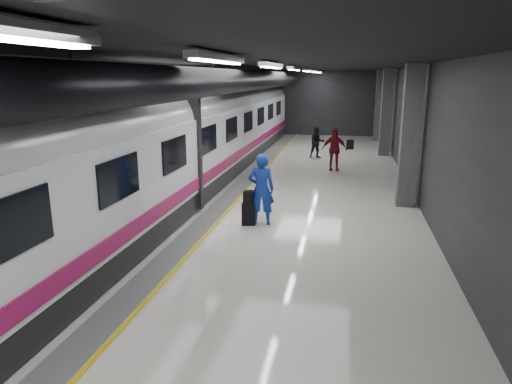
{
  "coord_description": "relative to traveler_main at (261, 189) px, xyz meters",
  "views": [
    {
      "loc": [
        2.63,
        -13.11,
        4.12
      ],
      "look_at": [
        0.35,
        -1.85,
        1.2
      ],
      "focal_mm": 32.0,
      "sensor_mm": 36.0,
      "label": 1
    }
  ],
  "objects": [
    {
      "name": "suitcase_far",
      "position": [
        2.47,
        14.56,
        -0.75
      ],
      "size": [
        0.43,
        0.34,
        0.55
      ],
      "primitive_type": "cube",
      "rotation": [
        0.0,
        0.0,
        0.28
      ],
      "color": "black",
      "rests_on": "ground"
    },
    {
      "name": "traveler_far_a",
      "position": [
        0.78,
        11.3,
        -0.21
      ],
      "size": [
        0.93,
        0.82,
        1.62
      ],
      "primitive_type": "imported",
      "rotation": [
        0.0,
        0.0,
        0.3
      ],
      "color": "black",
      "rests_on": "ground"
    },
    {
      "name": "train",
      "position": [
        -3.55,
        0.87,
        1.04
      ],
      "size": [
        3.05,
        38.0,
        4.05
      ],
      "color": "black",
      "rests_on": "ground"
    },
    {
      "name": "ground",
      "position": [
        -0.31,
        0.87,
        -1.03
      ],
      "size": [
        40.0,
        40.0,
        0.0
      ],
      "primitive_type": "plane",
      "color": "silver",
      "rests_on": "ground"
    },
    {
      "name": "shoulder_bag",
      "position": [
        -0.35,
        -0.16,
        -0.21
      ],
      "size": [
        0.27,
        0.14,
        0.35
      ],
      "primitive_type": "cube",
      "rotation": [
        0.0,
        0.0,
        -0.0
      ],
      "color": "black",
      "rests_on": "suitcase_main"
    },
    {
      "name": "traveler_main",
      "position": [
        0.0,
        0.0,
        0.0
      ],
      "size": [
        0.82,
        0.61,
        2.05
      ],
      "primitive_type": "imported",
      "rotation": [
        0.0,
        0.0,
        3.31
      ],
      "color": "blue",
      "rests_on": "ground"
    },
    {
      "name": "traveler_far_b",
      "position": [
        1.75,
        8.23,
        -0.08
      ],
      "size": [
        1.16,
        0.62,
        1.89
      ],
      "primitive_type": "imported",
      "rotation": [
        0.0,
        0.0,
        0.14
      ],
      "color": "maroon",
      "rests_on": "ground"
    },
    {
      "name": "suitcase_main",
      "position": [
        -0.35,
        -0.13,
        -0.71
      ],
      "size": [
        0.43,
        0.33,
        0.63
      ],
      "primitive_type": "cube",
      "rotation": [
        0.0,
        0.0,
        0.23
      ],
      "color": "black",
      "rests_on": "ground"
    },
    {
      "name": "platform_hall",
      "position": [
        -0.59,
        1.82,
        2.51
      ],
      "size": [
        10.02,
        40.02,
        4.51
      ],
      "color": "black",
      "rests_on": "ground"
    }
  ]
}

